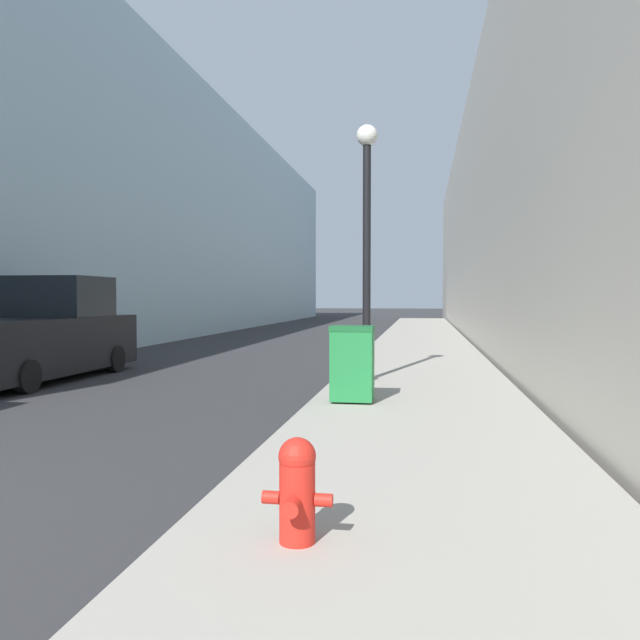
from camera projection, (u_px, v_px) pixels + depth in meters
name	position (u px, v px, depth m)	size (l,w,h in m)	color
sidewalk_right	(421.00, 350.00, 20.57)	(3.54, 60.00, 0.13)	#9E998E
building_left_glass	(94.00, 214.00, 30.86)	(12.00, 60.00, 11.93)	#99B7C6
building_right_stone	(606.00, 219.00, 26.99)	(12.00, 60.00, 10.44)	beige
fire_hydrant	(297.00, 488.00, 4.24)	(0.49, 0.37, 0.72)	red
trash_bin	(352.00, 363.00, 9.96)	(0.69, 0.59, 1.22)	#1E7538
lamppost	(367.00, 231.00, 12.51)	(0.43, 0.43, 5.12)	black
pickup_truck	(40.00, 336.00, 13.68)	(2.12, 5.49, 2.29)	black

